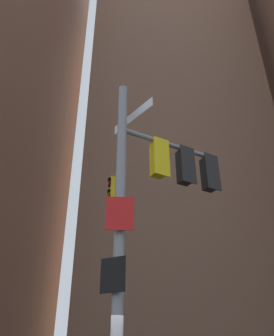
% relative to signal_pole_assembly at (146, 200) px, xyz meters
% --- Properties ---
extents(building_mid_block, '(14.05, 14.05, 38.91)m').
position_rel_signal_pole_assembly_xyz_m(building_mid_block, '(1.96, 19.82, 14.21)').
color(building_mid_block, brown).
rests_on(building_mid_block, ground).
extents(signal_pole_assembly, '(3.17, 2.22, 8.52)m').
position_rel_signal_pole_assembly_xyz_m(signal_pole_assembly, '(0.00, 0.00, 0.00)').
color(signal_pole_assembly, gray).
rests_on(signal_pole_assembly, ground).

